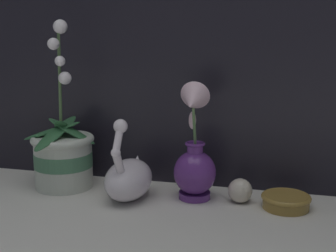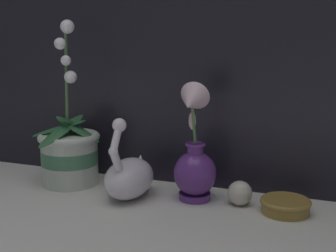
% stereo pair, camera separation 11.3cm
% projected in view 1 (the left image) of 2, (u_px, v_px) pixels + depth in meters
% --- Properties ---
extents(ground_plane, '(2.80, 2.80, 0.00)m').
position_uv_depth(ground_plane, '(154.00, 218.00, 1.05)').
color(ground_plane, beige).
extents(orchid_potted_plant, '(0.20, 0.22, 0.44)m').
position_uv_depth(orchid_potted_plant, '(63.00, 154.00, 1.25)').
color(orchid_potted_plant, beige).
rests_on(orchid_potted_plant, ground_plane).
extents(swan_figurine, '(0.11, 0.19, 0.21)m').
position_uv_depth(swan_figurine, '(129.00, 177.00, 1.16)').
color(swan_figurine, white).
rests_on(swan_figurine, ground_plane).
extents(blue_vase, '(0.11, 0.13, 0.30)m').
position_uv_depth(blue_vase, '(194.00, 160.00, 1.15)').
color(blue_vase, '#602D7F').
rests_on(blue_vase, ground_plane).
extents(glass_sphere, '(0.06, 0.06, 0.06)m').
position_uv_depth(glass_sphere, '(240.00, 191.00, 1.14)').
color(glass_sphere, beige).
rests_on(glass_sphere, ground_plane).
extents(amber_dish, '(0.12, 0.12, 0.03)m').
position_uv_depth(amber_dish, '(286.00, 200.00, 1.11)').
color(amber_dish, olive).
rests_on(amber_dish, ground_plane).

